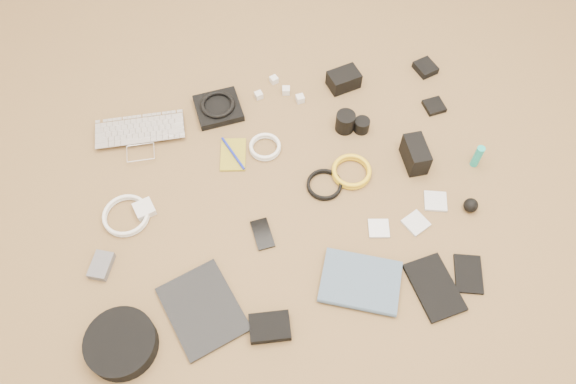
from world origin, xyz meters
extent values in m
cube|color=olive|center=(0.00, 0.00, -0.02)|extent=(4.00, 4.00, 0.04)
imported|color=silver|center=(-0.46, 0.33, 0.01)|extent=(0.34, 0.25, 0.03)
cube|color=black|center=(-0.16, 0.42, 0.01)|extent=(0.18, 0.17, 0.03)
torus|color=black|center=(-0.16, 0.42, 0.04)|extent=(0.15, 0.15, 0.02)
cube|color=silver|center=(0.00, 0.45, 0.01)|extent=(0.03, 0.03, 0.03)
cube|color=silver|center=(0.08, 0.51, 0.01)|extent=(0.04, 0.04, 0.03)
cube|color=silver|center=(0.11, 0.45, 0.01)|extent=(0.03, 0.03, 0.03)
cube|color=silver|center=(0.15, 0.40, 0.01)|extent=(0.03, 0.03, 0.03)
cube|color=black|center=(0.34, 0.44, 0.03)|extent=(0.13, 0.10, 0.07)
cube|color=black|center=(0.68, 0.44, 0.01)|extent=(0.09, 0.10, 0.03)
cube|color=olive|center=(-0.14, 0.20, 0.00)|extent=(0.12, 0.16, 0.01)
cylinder|color=#1420A9|center=(-0.14, 0.20, 0.01)|extent=(0.06, 0.15, 0.01)
torus|color=white|center=(-0.02, 0.21, 0.01)|extent=(0.14, 0.14, 0.01)
cylinder|color=black|center=(0.28, 0.23, 0.04)|extent=(0.09, 0.09, 0.08)
cylinder|color=black|center=(0.34, 0.21, 0.03)|extent=(0.08, 0.08, 0.05)
cube|color=black|center=(0.64, 0.25, 0.01)|extent=(0.08, 0.08, 0.02)
cube|color=silver|center=(-0.48, 0.04, 0.01)|extent=(0.08, 0.08, 0.03)
torus|color=white|center=(-0.54, 0.03, 0.01)|extent=(0.18, 0.18, 0.01)
torus|color=black|center=(0.14, 0.00, 0.01)|extent=(0.14, 0.14, 0.01)
torus|color=yellow|center=(0.25, 0.03, 0.01)|extent=(0.17, 0.17, 0.02)
cube|color=black|center=(0.48, 0.03, 0.05)|extent=(0.07, 0.13, 0.09)
cylinder|color=#1AA99A|center=(0.69, -0.03, 0.05)|extent=(0.03, 0.03, 0.10)
cube|color=#56555A|center=(-0.63, -0.13, 0.01)|extent=(0.09, 0.11, 0.03)
cube|color=black|center=(-0.34, -0.35, 0.01)|extent=(0.28, 0.31, 0.01)
cube|color=black|center=(-0.10, -0.13, 0.00)|extent=(0.07, 0.11, 0.01)
cube|color=silver|center=(0.28, -0.20, 0.00)|extent=(0.08, 0.08, 0.01)
cube|color=silver|center=(0.41, -0.21, 0.01)|extent=(0.10, 0.10, 0.01)
cube|color=silver|center=(0.50, -0.14, 0.01)|extent=(0.10, 0.10, 0.01)
sphere|color=black|center=(0.60, -0.20, 0.02)|extent=(0.06, 0.06, 0.05)
cylinder|color=black|center=(-0.58, -0.41, 0.03)|extent=(0.23, 0.23, 0.06)
cube|color=black|center=(-0.15, -0.45, 0.02)|extent=(0.13, 0.10, 0.03)
imported|color=#3F556C|center=(0.12, -0.46, 0.01)|extent=(0.30, 0.27, 0.02)
cube|color=black|center=(0.39, -0.44, 0.01)|extent=(0.15, 0.22, 0.01)
cube|color=black|center=(0.51, -0.42, 0.01)|extent=(0.12, 0.15, 0.01)
camera|label=1|loc=(-0.21, -0.97, 1.68)|focal=35.00mm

